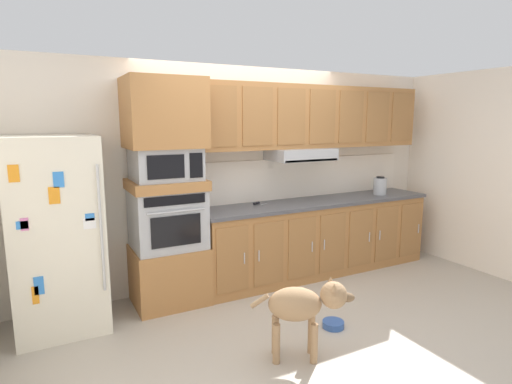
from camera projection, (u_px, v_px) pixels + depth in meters
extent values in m
plane|color=#B2A899|center=(288.00, 310.00, 4.21)|extent=(9.60, 9.60, 0.00)
cube|color=silver|center=(240.00, 175.00, 4.97)|extent=(6.20, 0.12, 2.50)
cube|color=white|center=(477.00, 171.00, 5.29)|extent=(0.12, 7.10, 2.50)
cube|color=silver|center=(57.00, 235.00, 3.72)|extent=(0.76, 0.70, 1.76)
cylinder|color=silver|center=(101.00, 229.00, 3.53)|extent=(0.02, 0.02, 1.10)
cube|color=orange|center=(54.00, 195.00, 3.34)|extent=(0.08, 0.01, 0.14)
cube|color=#337FDB|center=(90.00, 217.00, 3.49)|extent=(0.07, 0.01, 0.06)
cube|color=pink|center=(24.00, 224.00, 3.27)|extent=(0.06, 0.01, 0.10)
cube|color=#337FDB|center=(22.00, 225.00, 3.27)|extent=(0.09, 0.01, 0.06)
cube|color=#337FDB|center=(58.00, 180.00, 3.34)|extent=(0.08, 0.01, 0.13)
cube|color=white|center=(90.00, 223.00, 3.50)|extent=(0.10, 0.01, 0.09)
cube|color=orange|center=(14.00, 173.00, 3.19)|extent=(0.08, 0.01, 0.14)
cube|color=orange|center=(35.00, 295.00, 3.39)|extent=(0.05, 0.01, 0.15)
cube|color=#337FDB|center=(39.00, 286.00, 3.39)|extent=(0.07, 0.01, 0.15)
cube|color=#A8703D|center=(170.00, 274.00, 4.36)|extent=(0.74, 0.62, 0.60)
cube|color=#A8AAAF|center=(168.00, 218.00, 4.25)|extent=(0.70, 0.58, 0.60)
cube|color=black|center=(176.00, 231.00, 4.01)|extent=(0.49, 0.01, 0.30)
cube|color=black|center=(175.00, 200.00, 3.95)|extent=(0.60, 0.01, 0.09)
cylinder|color=#A8AAAF|center=(176.00, 212.00, 3.95)|extent=(0.56, 0.02, 0.02)
cube|color=#A8703D|center=(166.00, 185.00, 4.19)|extent=(0.74, 0.62, 0.10)
cube|color=#A8AAAF|center=(166.00, 164.00, 4.16)|extent=(0.64, 0.53, 0.32)
cube|color=black|center=(166.00, 167.00, 3.89)|extent=(0.35, 0.01, 0.22)
cube|color=black|center=(196.00, 165.00, 4.02)|extent=(0.13, 0.01, 0.24)
cube|color=#A8703D|center=(164.00, 113.00, 4.07)|extent=(0.74, 0.62, 0.68)
cube|color=#A8703D|center=(317.00, 238.00, 5.20)|extent=(3.03, 0.60, 0.88)
cube|color=#9A6738|center=(233.00, 260.00, 4.33)|extent=(0.36, 0.01, 0.70)
cylinder|color=#BCBCC1|center=(244.00, 258.00, 4.38)|extent=(0.01, 0.01, 0.12)
cube|color=#9A6738|center=(269.00, 254.00, 4.53)|extent=(0.36, 0.01, 0.70)
cylinder|color=#BCBCC1|center=(259.00, 256.00, 4.46)|extent=(0.01, 0.01, 0.12)
cube|color=#9A6738|center=(302.00, 248.00, 4.73)|extent=(0.36, 0.01, 0.70)
cylinder|color=#BCBCC1|center=(312.00, 247.00, 4.78)|extent=(0.01, 0.01, 0.12)
cube|color=#9A6738|center=(332.00, 243.00, 4.93)|extent=(0.36, 0.01, 0.70)
cylinder|color=#BCBCC1|center=(324.00, 245.00, 4.86)|extent=(0.01, 0.01, 0.12)
cube|color=#9A6738|center=(361.00, 238.00, 5.13)|extent=(0.36, 0.01, 0.70)
cylinder|color=#BCBCC1|center=(369.00, 237.00, 5.17)|extent=(0.01, 0.01, 0.12)
cube|color=#9A6738|center=(387.00, 234.00, 5.33)|extent=(0.36, 0.01, 0.70)
cylinder|color=#BCBCC1|center=(380.00, 235.00, 5.25)|extent=(0.01, 0.01, 0.12)
cube|color=#9A6738|center=(411.00, 230.00, 5.53)|extent=(0.36, 0.01, 0.70)
cylinder|color=#BCBCC1|center=(419.00, 229.00, 5.57)|extent=(0.01, 0.01, 0.12)
cube|color=#4C4C51|center=(318.00, 202.00, 5.12)|extent=(3.07, 0.64, 0.04)
cube|color=white|center=(305.00, 177.00, 5.33)|extent=(3.07, 0.02, 0.50)
cube|color=#A8703D|center=(314.00, 117.00, 5.06)|extent=(3.03, 0.34, 0.74)
cube|color=#A8AAAF|center=(301.00, 154.00, 4.97)|extent=(0.76, 0.48, 0.14)
cube|color=black|center=(311.00, 160.00, 4.78)|extent=(0.72, 0.04, 0.02)
cube|color=#9A6738|center=(221.00, 116.00, 4.31)|extent=(0.36, 0.01, 0.63)
cube|color=#9A6738|center=(258.00, 117.00, 4.51)|extent=(0.36, 0.01, 0.63)
cube|color=#9A6738|center=(292.00, 117.00, 4.71)|extent=(0.36, 0.01, 0.63)
cube|color=#9A6738|center=(323.00, 117.00, 4.91)|extent=(0.36, 0.01, 0.63)
cube|color=#9A6738|center=(351.00, 117.00, 5.10)|extent=(0.36, 0.01, 0.63)
cube|color=#9A6738|center=(378.00, 117.00, 5.30)|extent=(0.36, 0.01, 0.63)
cube|color=#9A6738|center=(402.00, 117.00, 5.50)|extent=(0.36, 0.01, 0.63)
cylinder|color=black|center=(256.00, 203.00, 4.88)|extent=(0.10, 0.07, 0.03)
cylinder|color=silver|center=(264.00, 204.00, 4.81)|extent=(0.11, 0.06, 0.01)
cylinder|color=#A8AAAF|center=(380.00, 186.00, 5.50)|extent=(0.17, 0.17, 0.22)
cylinder|color=black|center=(380.00, 177.00, 5.48)|extent=(0.10, 0.10, 0.02)
ellipsoid|color=#997551|center=(295.00, 304.00, 3.28)|extent=(0.50, 0.43, 0.27)
sphere|color=#997551|center=(334.00, 295.00, 3.27)|extent=(0.21, 0.21, 0.21)
ellipsoid|color=brown|center=(347.00, 297.00, 3.28)|extent=(0.14, 0.13, 0.07)
cone|color=#997551|center=(331.00, 280.00, 3.33)|extent=(0.06, 0.06, 0.07)
cone|color=#997551|center=(334.00, 287.00, 3.19)|extent=(0.06, 0.06, 0.07)
cylinder|color=#997551|center=(260.00, 301.00, 3.28)|extent=(0.15, 0.10, 0.12)
cylinder|color=#997551|center=(311.00, 334.00, 3.41)|extent=(0.06, 0.06, 0.33)
cylinder|color=#997551|center=(314.00, 344.00, 3.26)|extent=(0.06, 0.06, 0.33)
cylinder|color=#997551|center=(275.00, 334.00, 3.40)|extent=(0.06, 0.06, 0.33)
cylinder|color=#997551|center=(276.00, 344.00, 3.26)|extent=(0.06, 0.06, 0.33)
cylinder|color=#3359A5|center=(333.00, 324.00, 3.85)|extent=(0.20, 0.20, 0.06)
cylinder|color=brown|center=(333.00, 323.00, 3.85)|extent=(0.15, 0.15, 0.03)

